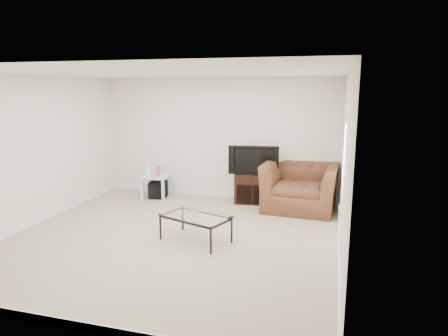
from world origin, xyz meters
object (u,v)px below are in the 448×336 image
(tv_stand, at_px, (253,188))
(coffee_table, at_px, (196,228))
(television, at_px, (254,159))
(recliner, at_px, (300,179))
(subwoofer, at_px, (158,190))
(side_table, at_px, (156,187))

(tv_stand, distance_m, coffee_table, 2.35)
(television, bearing_deg, coffee_table, -108.53)
(coffee_table, bearing_deg, recliner, 56.77)
(tv_stand, height_order, subwoofer, tv_stand)
(television, xyz_separation_m, coffee_table, (-0.42, -2.28, -0.69))
(tv_stand, distance_m, side_table, 2.06)
(television, distance_m, coffee_table, 2.42)
(subwoofer, height_order, recliner, recliner)
(television, relative_size, coffee_table, 0.88)
(side_table, bearing_deg, recliner, 0.00)
(television, bearing_deg, recliner, -20.03)
(television, height_order, coffee_table, television)
(television, bearing_deg, subwoofer, 176.95)
(tv_stand, xyz_separation_m, television, (0.00, -0.03, 0.59))
(subwoofer, relative_size, recliner, 0.25)
(television, distance_m, recliner, 1.01)
(side_table, relative_size, subwoofer, 1.45)
(side_table, bearing_deg, subwoofer, 39.22)
(television, relative_size, subwoofer, 2.66)
(tv_stand, distance_m, recliner, 1.02)
(subwoofer, distance_m, recliner, 2.99)
(tv_stand, bearing_deg, television, -90.00)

